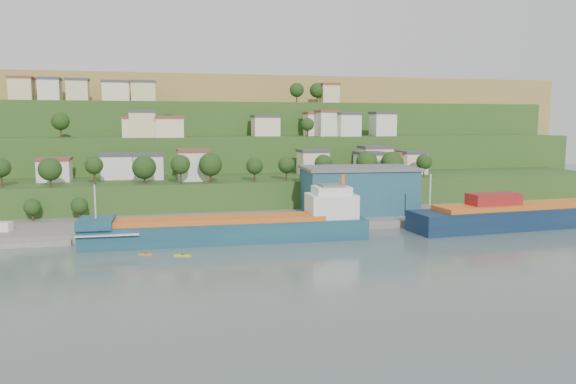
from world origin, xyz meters
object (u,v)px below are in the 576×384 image
object	(u,v)px
cargo_ship_near	(237,229)
cargo_ship_far	(539,215)
warehouse	(358,189)
kayak_orange	(146,254)

from	to	relation	value
cargo_ship_near	cargo_ship_far	xyz separation A→B (m)	(79.70, -1.02, 0.23)
cargo_ship_near	warehouse	world-z (taller)	warehouse
warehouse	kayak_orange	bearing A→B (deg)	-147.96
cargo_ship_near	kayak_orange	xyz separation A→B (m)	(-20.41, -9.37, -2.43)
warehouse	cargo_ship_far	bearing A→B (deg)	-23.47
cargo_ship_far	kayak_orange	xyz separation A→B (m)	(-100.11, -8.35, -2.66)
cargo_ship_near	warehouse	xyz separation A→B (m)	(37.61, 21.14, 5.78)
cargo_ship_near	warehouse	bearing A→B (deg)	31.61
cargo_ship_near	kayak_orange	bearing A→B (deg)	-153.07
cargo_ship_far	warehouse	bearing A→B (deg)	148.97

